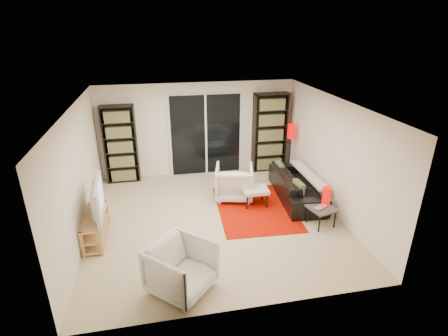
{
  "coord_description": "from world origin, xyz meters",
  "views": [
    {
      "loc": [
        -1.05,
        -6.17,
        3.77
      ],
      "look_at": [
        0.25,
        0.3,
        1.0
      ],
      "focal_mm": 28.0,
      "sensor_mm": 36.0,
      "label": 1
    }
  ],
  "objects_px": {
    "armchair_back": "(234,182)",
    "side_table": "(322,209)",
    "sofa": "(297,185)",
    "armchair_front": "(181,268)",
    "tv_stand": "(96,227)",
    "floor_lamp": "(291,136)",
    "bookshelf_right": "(270,133)",
    "bookshelf_left": "(121,145)",
    "ottoman": "(255,191)"
  },
  "relations": [
    {
      "from": "armchair_back",
      "to": "side_table",
      "type": "relative_size",
      "value": 1.48
    },
    {
      "from": "bookshelf_right",
      "to": "side_table",
      "type": "distance_m",
      "value": 3.06
    },
    {
      "from": "ottoman",
      "to": "bookshelf_right",
      "type": "bearing_deg",
      "value": 64.14
    },
    {
      "from": "ottoman",
      "to": "floor_lamp",
      "type": "distance_m",
      "value": 2.06
    },
    {
      "from": "ottoman",
      "to": "bookshelf_left",
      "type": "bearing_deg",
      "value": 146.97
    },
    {
      "from": "floor_lamp",
      "to": "tv_stand",
      "type": "bearing_deg",
      "value": -155.3
    },
    {
      "from": "bookshelf_left",
      "to": "sofa",
      "type": "relative_size",
      "value": 0.92
    },
    {
      "from": "tv_stand",
      "to": "ottoman",
      "type": "xyz_separation_m",
      "value": [
        3.27,
        0.7,
        0.08
      ]
    },
    {
      "from": "sofa",
      "to": "side_table",
      "type": "relative_size",
      "value": 3.67
    },
    {
      "from": "tv_stand",
      "to": "armchair_front",
      "type": "bearing_deg",
      "value": -48.83
    },
    {
      "from": "sofa",
      "to": "floor_lamp",
      "type": "height_order",
      "value": "floor_lamp"
    },
    {
      "from": "side_table",
      "to": "armchair_back",
      "type": "bearing_deg",
      "value": 133.56
    },
    {
      "from": "bookshelf_left",
      "to": "tv_stand",
      "type": "height_order",
      "value": "bookshelf_left"
    },
    {
      "from": "bookshelf_left",
      "to": "bookshelf_right",
      "type": "height_order",
      "value": "bookshelf_right"
    },
    {
      "from": "side_table",
      "to": "floor_lamp",
      "type": "height_order",
      "value": "floor_lamp"
    },
    {
      "from": "tv_stand",
      "to": "floor_lamp",
      "type": "distance_m",
      "value": 5.12
    },
    {
      "from": "bookshelf_left",
      "to": "armchair_front",
      "type": "distance_m",
      "value": 4.44
    },
    {
      "from": "sofa",
      "to": "armchair_front",
      "type": "distance_m",
      "value": 3.8
    },
    {
      "from": "sofa",
      "to": "bookshelf_left",
      "type": "bearing_deg",
      "value": 71.29
    },
    {
      "from": "sofa",
      "to": "side_table",
      "type": "bearing_deg",
      "value": -173.85
    },
    {
      "from": "side_table",
      "to": "floor_lamp",
      "type": "xyz_separation_m",
      "value": [
        0.27,
        2.48,
        0.72
      ]
    },
    {
      "from": "armchair_back",
      "to": "side_table",
      "type": "xyz_separation_m",
      "value": [
        1.43,
        -1.5,
        -0.03
      ]
    },
    {
      "from": "ottoman",
      "to": "side_table",
      "type": "xyz_separation_m",
      "value": [
        1.05,
        -1.07,
        0.01
      ]
    },
    {
      "from": "tv_stand",
      "to": "floor_lamp",
      "type": "xyz_separation_m",
      "value": [
        4.59,
        2.11,
        0.81
      ]
    },
    {
      "from": "ottoman",
      "to": "side_table",
      "type": "height_order",
      "value": "same"
    },
    {
      "from": "bookshelf_right",
      "to": "sofa",
      "type": "distance_m",
      "value": 1.91
    },
    {
      "from": "sofa",
      "to": "side_table",
      "type": "height_order",
      "value": "sofa"
    },
    {
      "from": "tv_stand",
      "to": "side_table",
      "type": "distance_m",
      "value": 4.34
    },
    {
      "from": "sofa",
      "to": "floor_lamp",
      "type": "bearing_deg",
      "value": -7.85
    },
    {
      "from": "bookshelf_right",
      "to": "armchair_back",
      "type": "relative_size",
      "value": 2.46
    },
    {
      "from": "bookshelf_right",
      "to": "armchair_front",
      "type": "distance_m",
      "value": 5.11
    },
    {
      "from": "bookshelf_right",
      "to": "armchair_back",
      "type": "distance_m",
      "value": 2.07
    },
    {
      "from": "armchair_back",
      "to": "ottoman",
      "type": "height_order",
      "value": "armchair_back"
    },
    {
      "from": "armchair_back",
      "to": "armchair_front",
      "type": "height_order",
      "value": "armchair_front"
    },
    {
      "from": "sofa",
      "to": "armchair_back",
      "type": "distance_m",
      "value": 1.44
    },
    {
      "from": "bookshelf_right",
      "to": "sofa",
      "type": "bearing_deg",
      "value": -86.5
    },
    {
      "from": "ottoman",
      "to": "floor_lamp",
      "type": "relative_size",
      "value": 0.4
    },
    {
      "from": "bookshelf_right",
      "to": "ottoman",
      "type": "xyz_separation_m",
      "value": [
        -0.92,
        -1.9,
        -0.71
      ]
    },
    {
      "from": "bookshelf_left",
      "to": "tv_stand",
      "type": "xyz_separation_m",
      "value": [
        -0.34,
        -2.61,
        -0.71
      ]
    },
    {
      "from": "bookshelf_left",
      "to": "armchair_front",
      "type": "xyz_separation_m",
      "value": [
        1.1,
        -4.26,
        -0.58
      ]
    },
    {
      "from": "armchair_back",
      "to": "floor_lamp",
      "type": "distance_m",
      "value": 2.08
    },
    {
      "from": "bookshelf_left",
      "to": "tv_stand",
      "type": "distance_m",
      "value": 2.72
    },
    {
      "from": "bookshelf_left",
      "to": "armchair_back",
      "type": "relative_size",
      "value": 2.29
    },
    {
      "from": "armchair_back",
      "to": "floor_lamp",
      "type": "height_order",
      "value": "floor_lamp"
    },
    {
      "from": "sofa",
      "to": "floor_lamp",
      "type": "distance_m",
      "value": 1.5
    },
    {
      "from": "bookshelf_right",
      "to": "bookshelf_left",
      "type": "bearing_deg",
      "value": 180.0
    },
    {
      "from": "armchair_front",
      "to": "side_table",
      "type": "distance_m",
      "value": 3.15
    },
    {
      "from": "armchair_back",
      "to": "bookshelf_right",
      "type": "bearing_deg",
      "value": -118.07
    },
    {
      "from": "bookshelf_left",
      "to": "sofa",
      "type": "distance_m",
      "value": 4.38
    },
    {
      "from": "bookshelf_right",
      "to": "tv_stand",
      "type": "distance_m",
      "value": 5.0
    }
  ]
}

